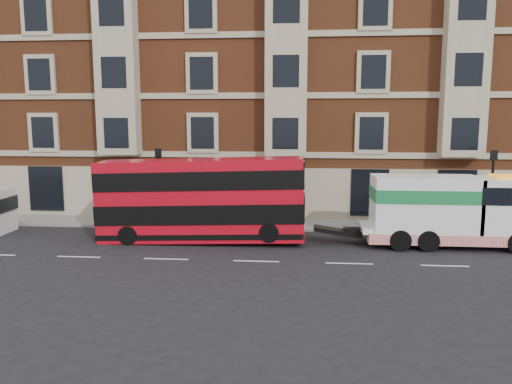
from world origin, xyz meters
The scene contains 8 objects.
ground centered at (0.00, 0.00, 0.00)m, with size 120.00×120.00×0.00m, color black.
sidewalk centered at (0.00, 7.50, 0.07)m, with size 90.00×3.00×0.15m, color slate.
victorian_terrace centered at (0.50, 15.00, 10.07)m, with size 45.00×12.00×20.40m.
lamp_post_west centered at (-6.00, 6.20, 2.68)m, with size 0.35×0.15×4.35m.
lamp_post_east centered at (12.00, 6.20, 2.68)m, with size 0.35×0.15×4.35m.
double_decker_bus centered at (-3.05, 3.36, 2.20)m, with size 10.25×2.35×4.15m.
tow_truck centered at (9.00, 3.36, 1.81)m, with size 8.21×2.43×3.42m.
pedestrian centered at (-7.77, 6.59, 0.93)m, with size 0.57×0.37×1.56m, color #17212E.
Camera 1 is at (1.80, -20.93, 6.15)m, focal length 35.00 mm.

